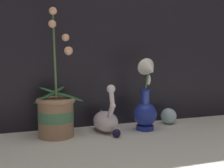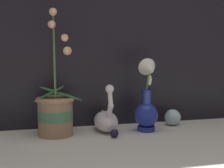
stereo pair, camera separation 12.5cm
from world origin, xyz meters
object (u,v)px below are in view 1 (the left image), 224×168
(glass_sphere, at_px, (169,116))
(swan_figurine, at_px, (106,120))
(orchid_potted_plant, at_px, (56,112))
(blue_vase, at_px, (146,103))

(glass_sphere, bearing_deg, swan_figurine, -174.19)
(orchid_potted_plant, relative_size, swan_figurine, 2.45)
(orchid_potted_plant, bearing_deg, glass_sphere, 4.45)
(swan_figurine, height_order, glass_sphere, swan_figurine)
(orchid_potted_plant, distance_m, blue_vase, 0.37)
(orchid_potted_plant, xyz_separation_m, swan_figurine, (0.20, 0.01, -0.05))
(blue_vase, height_order, glass_sphere, blue_vase)
(orchid_potted_plant, xyz_separation_m, glass_sphere, (0.51, 0.04, -0.06))
(swan_figurine, relative_size, glass_sphere, 2.79)
(orchid_potted_plant, xyz_separation_m, blue_vase, (0.37, -0.03, 0.02))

